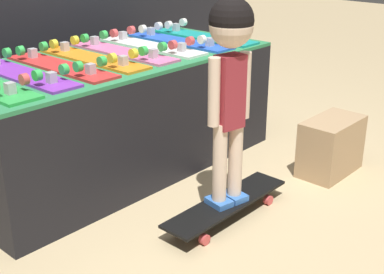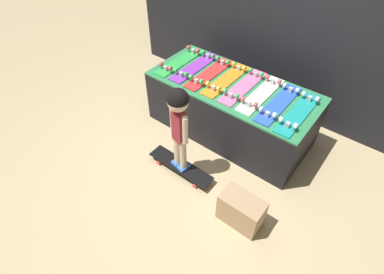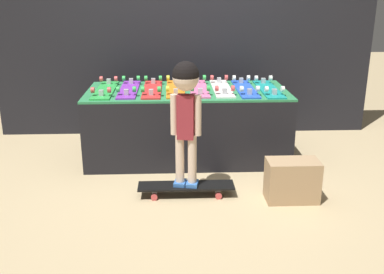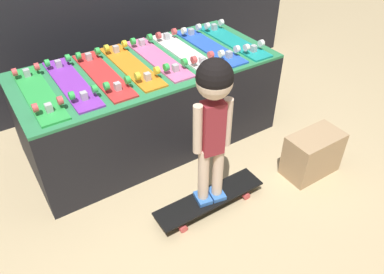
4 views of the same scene
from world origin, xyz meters
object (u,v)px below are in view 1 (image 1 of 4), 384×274
Objects in this scene: skateboard_purple_on_rack at (22,72)px; skateboard_pink_on_rack at (123,50)px; skateboard_white_on_rack at (151,45)px; storage_box at (331,146)px; skateboard_blue_on_rack at (179,40)px; skateboard_on_floor at (226,204)px; skateboard_red_on_rack at (60,65)px; skateboard_teal_on_rack at (204,35)px; skateboard_orange_on_rack at (93,57)px; child at (230,64)px.

skateboard_pink_on_rack is at bearing 0.79° from skateboard_purple_on_rack.
skateboard_white_on_rack is 1.93× the size of storage_box.
skateboard_blue_on_rack is 1.16m from storage_box.
skateboard_purple_on_rack is at bearing 119.48° from skateboard_on_floor.
skateboard_red_on_rack is 1.00× the size of skateboard_white_on_rack.
skateboard_pink_on_rack is at bearing 175.46° from skateboard_teal_on_rack.
skateboard_blue_on_rack is at bearing -6.67° from skateboard_white_on_rack.
skateboard_orange_on_rack and skateboard_blue_on_rack have the same top height.
skateboard_teal_on_rack is (0.89, -0.05, 0.00)m from skateboard_orange_on_rack.
skateboard_teal_on_rack is at bearing -3.11° from skateboard_orange_on_rack.
skateboard_teal_on_rack is at bearing 90.77° from storage_box.
skateboard_orange_on_rack is at bearing 176.89° from skateboard_teal_on_rack.
child reaches higher than skateboard_purple_on_rack.
skateboard_blue_on_rack reaches higher than skateboard_on_floor.
skateboard_orange_on_rack is 1.00× the size of skateboard_white_on_rack.
skateboard_on_floor is at bearing -60.52° from skateboard_purple_on_rack.
skateboard_purple_on_rack is 1.00× the size of skateboard_red_on_rack.
skateboard_purple_on_rack and skateboard_white_on_rack have the same top height.
storage_box is (0.01, -0.99, -0.53)m from skateboard_teal_on_rack.
skateboard_pink_on_rack is 0.45m from skateboard_blue_on_rack.
skateboard_blue_on_rack is 1.24m from skateboard_on_floor.
skateboard_purple_on_rack is 1.01× the size of skateboard_on_floor.
skateboard_purple_on_rack is at bearing 178.16° from skateboard_red_on_rack.
skateboard_orange_on_rack reaches higher than skateboard_on_floor.
skateboard_purple_on_rack is at bearing -179.87° from skateboard_white_on_rack.
skateboard_white_on_rack is at bearing 113.97° from storage_box.
child reaches higher than skateboard_blue_on_rack.
skateboard_orange_on_rack is 0.93m from child.
skateboard_blue_on_rack is 1.01× the size of skateboard_on_floor.
skateboard_orange_on_rack is 1.11m from skateboard_on_floor.
skateboard_blue_on_rack is at bearing 103.20° from storage_box.
skateboard_pink_on_rack is 1.12m from skateboard_on_floor.
storage_box is (0.83, -0.12, -0.63)m from child.
child is (-0.15, -0.92, 0.10)m from skateboard_pink_on_rack.
storage_box is at bearing -76.80° from skateboard_blue_on_rack.
skateboard_white_on_rack reaches higher than skateboard_on_floor.
skateboard_on_floor is 0.85m from storage_box.
skateboard_purple_on_rack is 1.00× the size of skateboard_teal_on_rack.
skateboard_purple_on_rack is 1.11m from skateboard_blue_on_rack.
skateboard_white_on_rack is (0.45, -0.00, 0.00)m from skateboard_orange_on_rack.
skateboard_orange_on_rack is 0.89m from skateboard_teal_on_rack.
skateboard_blue_on_rack is at bearing -2.45° from skateboard_orange_on_rack.
skateboard_orange_on_rack is 1.47m from storage_box.
skateboard_orange_on_rack is 1.00× the size of skateboard_pink_on_rack.
skateboard_purple_on_rack is at bearing -179.21° from skateboard_pink_on_rack.
skateboard_blue_on_rack and skateboard_teal_on_rack have the same top height.
skateboard_red_on_rack is 0.67m from skateboard_white_on_rack.
skateboard_on_floor is (-0.82, -0.87, -0.62)m from skateboard_teal_on_rack.
skateboard_pink_on_rack is 0.78× the size of child.
skateboard_purple_on_rack and skateboard_teal_on_rack have the same top height.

